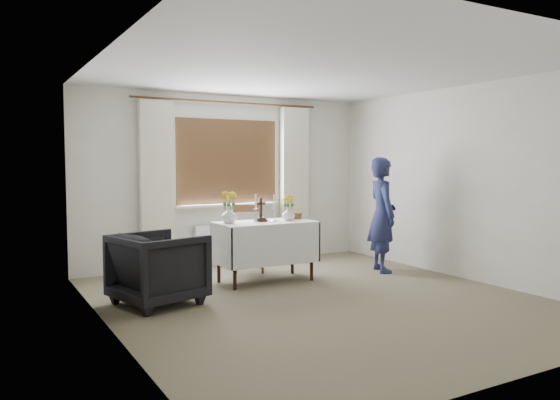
# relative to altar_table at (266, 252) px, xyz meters

# --- Properties ---
(ground) EXTENTS (5.00, 5.00, 0.00)m
(ground) POSITION_rel_altar_table_xyz_m (0.09, -1.14, -0.38)
(ground) COLOR #817759
(ground) RESTS_ON ground
(altar_table) EXTENTS (1.24, 0.64, 0.76)m
(altar_table) POSITION_rel_altar_table_xyz_m (0.00, 0.00, 0.00)
(altar_table) COLOR white
(altar_table) RESTS_ON ground
(wooden_chair) EXTENTS (0.55, 0.55, 0.92)m
(wooden_chair) POSITION_rel_altar_table_xyz_m (0.09, 0.68, 0.08)
(wooden_chair) COLOR brown
(wooden_chair) RESTS_ON ground
(armchair) EXTENTS (1.03, 1.02, 0.77)m
(armchair) POSITION_rel_altar_table_xyz_m (-1.52, -0.42, 0.01)
(armchair) COLOR black
(armchair) RESTS_ON ground
(person) EXTENTS (0.54, 0.67, 1.58)m
(person) POSITION_rel_altar_table_xyz_m (1.70, -0.23, 0.41)
(person) COLOR navy
(person) RESTS_ON ground
(radiator) EXTENTS (1.10, 0.10, 0.60)m
(radiator) POSITION_rel_altar_table_xyz_m (0.09, 1.28, -0.08)
(radiator) COLOR silver
(radiator) RESTS_ON ground
(wooden_cross) EXTENTS (0.15, 0.11, 0.31)m
(wooden_cross) POSITION_rel_altar_table_xyz_m (-0.05, 0.04, 0.53)
(wooden_cross) COLOR black
(wooden_cross) RESTS_ON altar_table
(candlestick_left) EXTENTS (0.11, 0.11, 0.36)m
(candlestick_left) POSITION_rel_altar_table_xyz_m (-0.14, -0.02, 0.56)
(candlestick_left) COLOR white
(candlestick_left) RESTS_ON altar_table
(candlestick_right) EXTENTS (0.12, 0.12, 0.34)m
(candlestick_right) POSITION_rel_altar_table_xyz_m (0.12, -0.00, 0.55)
(candlestick_right) COLOR white
(candlestick_right) RESTS_ON altar_table
(flower_vase_left) EXTENTS (0.20, 0.20, 0.20)m
(flower_vase_left) POSITION_rel_altar_table_xyz_m (-0.47, 0.07, 0.48)
(flower_vase_left) COLOR silver
(flower_vase_left) RESTS_ON altar_table
(flower_vase_right) EXTENTS (0.19, 0.19, 0.17)m
(flower_vase_right) POSITION_rel_altar_table_xyz_m (0.32, -0.03, 0.47)
(flower_vase_right) COLOR silver
(flower_vase_right) RESTS_ON altar_table
(wicker_basket) EXTENTS (0.29, 0.29, 0.09)m
(wicker_basket) POSITION_rel_altar_table_xyz_m (0.50, 0.15, 0.42)
(wicker_basket) COLOR brown
(wicker_basket) RESTS_ON altar_table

